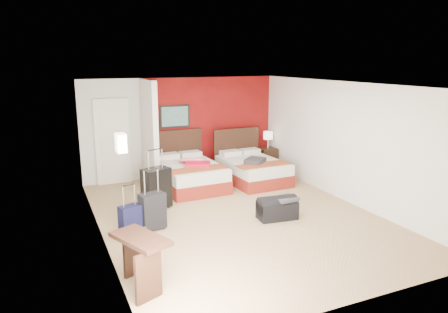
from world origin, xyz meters
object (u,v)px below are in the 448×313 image
red_suitcase_open (195,163)px  suitcase_navy (130,221)px  suitcase_black (156,189)px  duffel_bag (277,209)px  nightstand (268,159)px  bed_right (253,171)px  desk (141,262)px  suitcase_charcoal (152,212)px  bed_left (189,176)px  table_lamp (268,140)px

red_suitcase_open → suitcase_navy: red_suitcase_open is taller
suitcase_black → duffel_bag: size_ratio=1.11×
nightstand → suitcase_navy: size_ratio=1.22×
bed_right → suitcase_black: 2.82m
suitcase_black → desk: size_ratio=0.95×
bed_right → desk: desk is taller
duffel_bag → desk: 3.20m
suitcase_charcoal → bed_left: bearing=42.4°
table_lamp → suitcase_navy: bearing=-146.6°
red_suitcase_open → suitcase_charcoal: (-1.53, -2.01, -0.30)m
nightstand → desk: (-4.51, -4.57, 0.05)m
red_suitcase_open → desk: desk is taller
bed_right → duffel_bag: size_ratio=2.47×
bed_right → suitcase_navy: size_ratio=3.61×
red_suitcase_open → duffel_bag: (0.75, -2.45, -0.43)m
suitcase_charcoal → nightstand: bearing=21.8°
bed_right → duffel_bag: 2.50m
bed_left → red_suitcase_open: red_suitcase_open is taller
suitcase_charcoal → desk: (-0.62, -1.82, 0.04)m
suitcase_black → red_suitcase_open: bearing=20.2°
bed_left → suitcase_black: suitcase_black is taller
bed_left → suitcase_charcoal: size_ratio=2.97×
bed_right → suitcase_black: bearing=-163.5°
desk → nightstand: bearing=22.8°
bed_left → suitcase_black: bearing=-136.7°
nightstand → suitcase_charcoal: bearing=-141.4°
bed_right → table_lamp: table_lamp is taller
nightstand → duffel_bag: 3.59m
bed_left → duffel_bag: (0.85, -2.55, -0.10)m
bed_right → desk: bearing=-136.6°
suitcase_black → desk: (-0.96, -2.83, -0.05)m
bed_right → bed_left: bearing=171.4°
suitcase_charcoal → red_suitcase_open: bearing=39.3°
table_lamp → suitcase_navy: (-4.30, -2.84, -0.58)m
red_suitcase_open → suitcase_black: suitcase_black is taller
nightstand → suitcase_black: suitcase_black is taller
red_suitcase_open → suitcase_navy: 2.87m
suitcase_black → suitcase_navy: (-0.76, -1.10, -0.15)m
nightstand → suitcase_black: (-3.54, -1.74, 0.10)m
suitcase_charcoal → desk: desk is taller
suitcase_charcoal → duffel_bag: (2.27, -0.45, -0.13)m
table_lamp → desk: size_ratio=0.53×
bed_left → duffel_bag: size_ratio=2.60×
duffel_bag → bed_left: bearing=114.8°
suitcase_navy → red_suitcase_open: bearing=30.3°
red_suitcase_open → nightstand: bearing=40.9°
bed_right → desk: size_ratio=2.11×
nightstand → table_lamp: bearing=0.0°
red_suitcase_open → duffel_bag: 2.60m
suitcase_black → bed_left: bearing=25.5°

